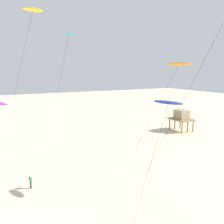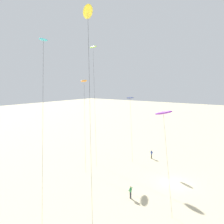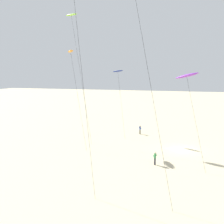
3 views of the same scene
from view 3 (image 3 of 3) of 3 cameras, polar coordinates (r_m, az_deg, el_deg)
The scene contains 7 objects.
ground_plane at distance 41.73m, azimuth 14.82°, elevation -7.86°, with size 260.00×260.00×0.00m, color beige.
kite_lime at distance 51.67m, azimuth -8.80°, elevation 19.94°, with size 8.03×8.07×22.37m.
kite_orange at distance 45.04m, azimuth -8.96°, elevation 12.77°, with size 6.61×5.76×15.34m.
kite_navy at distance 48.20m, azimuth 1.29°, elevation 8.68°, with size 2.97×3.20×12.13m.
kite_purple at distance 33.95m, azimuth 15.91°, elevation 7.53°, with size 3.99×4.27×11.76m.
kite_flyer_nearest at distance 50.22m, azimuth 6.10°, elevation -3.80°, with size 0.60×0.57×1.67m.
kite_flyer_middle at distance 34.15m, azimuth 9.29°, elevation -9.81°, with size 0.65×0.64×1.67m.
Camera 3 is at (-40.07, -1.26, 11.57)m, focal length 42.19 mm.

